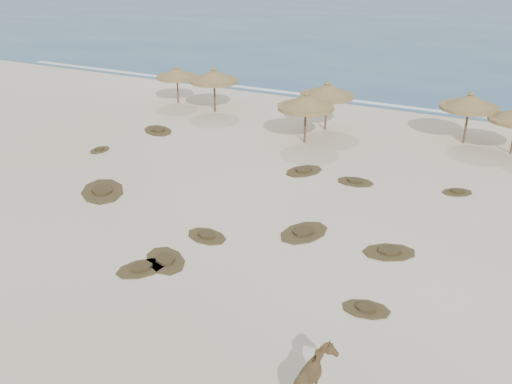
% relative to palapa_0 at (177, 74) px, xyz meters
% --- Properties ---
extents(ground, '(160.00, 160.00, 0.00)m').
position_rel_palapa_0_xyz_m(ground, '(14.18, -19.61, -2.15)').
color(ground, beige).
rests_on(ground, ground).
extents(ocean, '(200.00, 100.00, 0.01)m').
position_rel_palapa_0_xyz_m(ocean, '(14.18, 55.39, -2.15)').
color(ocean, '#28507A').
rests_on(ocean, ground).
extents(foam_line, '(70.00, 0.60, 0.01)m').
position_rel_palapa_0_xyz_m(foam_line, '(14.18, 6.39, -2.15)').
color(foam_line, white).
rests_on(foam_line, ground).
extents(palapa_0, '(3.38, 3.38, 2.77)m').
position_rel_palapa_0_xyz_m(palapa_0, '(0.00, 0.00, 0.00)').
color(palapa_0, brown).
rests_on(palapa_0, ground).
extents(palapa_1, '(4.37, 4.37, 3.15)m').
position_rel_palapa_0_xyz_m(palapa_1, '(3.56, -0.72, 0.29)').
color(palapa_1, brown).
rests_on(palapa_1, ground).
extents(palapa_2, '(3.37, 3.37, 3.10)m').
position_rel_palapa_0_xyz_m(palapa_2, '(11.66, -3.95, 0.26)').
color(palapa_2, brown).
rests_on(palapa_2, ground).
extents(palapa_3, '(3.44, 3.44, 3.16)m').
position_rel_palapa_0_xyz_m(palapa_3, '(11.85, -1.05, 0.30)').
color(palapa_3, brown).
rests_on(palapa_3, ground).
extents(palapa_5, '(4.31, 4.31, 3.14)m').
position_rel_palapa_0_xyz_m(palapa_5, '(20.03, 0.27, 0.28)').
color(palapa_5, brown).
rests_on(palapa_5, ground).
extents(horse, '(0.95, 1.85, 1.52)m').
position_rel_palapa_0_xyz_m(horse, '(19.91, -23.05, -1.39)').
color(horse, olive).
rests_on(horse, ground).
extents(scrub_1, '(3.52, 3.57, 0.16)m').
position_rel_palapa_0_xyz_m(scrub_1, '(5.92, -15.00, -2.10)').
color(scrub_1, '#4C4121').
rests_on(scrub_1, ground).
extents(scrub_2, '(2.01, 1.50, 0.16)m').
position_rel_palapa_0_xyz_m(scrub_2, '(12.69, -16.56, -2.10)').
color(scrub_2, '#4C4121').
rests_on(scrub_2, ground).
extents(scrub_3, '(2.23, 2.73, 0.16)m').
position_rel_palapa_0_xyz_m(scrub_3, '(16.06, -14.48, -2.10)').
color(scrub_3, '#4C4121').
rests_on(scrub_3, ground).
extents(scrub_4, '(2.44, 2.17, 0.16)m').
position_rel_palapa_0_xyz_m(scrub_4, '(19.59, -14.46, -2.10)').
color(scrub_4, '#4C4121').
rests_on(scrub_4, ground).
extents(scrub_6, '(2.88, 2.61, 0.16)m').
position_rel_palapa_0_xyz_m(scrub_6, '(2.68, -6.18, -2.10)').
color(scrub_6, '#4C4121').
rests_on(scrub_6, ground).
extents(scrub_7, '(1.90, 1.32, 0.16)m').
position_rel_palapa_0_xyz_m(scrub_7, '(16.25, -8.42, -2.10)').
color(scrub_7, '#4C4121').
rests_on(scrub_7, ground).
extents(scrub_8, '(0.90, 1.37, 0.16)m').
position_rel_palapa_0_xyz_m(scrub_8, '(1.88, -10.60, -2.10)').
color(scrub_8, '#4C4121').
rests_on(scrub_8, ground).
extents(scrub_9, '(2.54, 2.41, 0.16)m').
position_rel_palapa_0_xyz_m(scrub_9, '(12.32, -18.88, -2.10)').
color(scrub_9, '#4C4121').
rests_on(scrub_9, ground).
extents(scrub_10, '(1.72, 1.57, 0.16)m').
position_rel_palapa_0_xyz_m(scrub_10, '(20.94, -7.41, -2.10)').
color(scrub_10, '#4C4121').
rests_on(scrub_10, ground).
extents(scrub_11, '(2.04, 2.23, 0.16)m').
position_rel_palapa_0_xyz_m(scrub_11, '(11.88, -19.76, -2.10)').
color(scrub_11, '#4C4121').
rests_on(scrub_11, ground).
extents(scrub_12, '(1.74, 1.28, 0.16)m').
position_rel_palapa_0_xyz_m(scrub_12, '(19.90, -18.42, -2.10)').
color(scrub_12, '#4C4121').
rests_on(scrub_12, ground).
extents(scrub_13, '(2.22, 2.54, 0.16)m').
position_rel_palapa_0_xyz_m(scrub_13, '(13.44, -8.25, -2.10)').
color(scrub_13, '#4C4121').
rests_on(scrub_13, ground).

